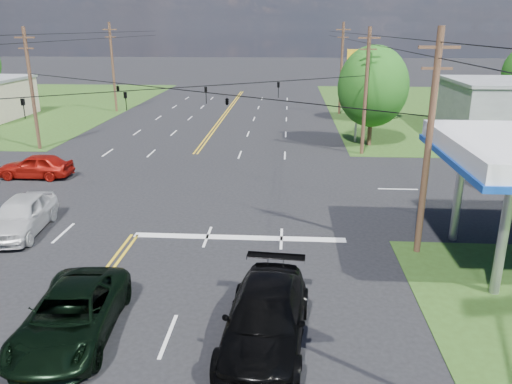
# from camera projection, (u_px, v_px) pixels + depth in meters

# --- Properties ---
(ground) EXTENTS (280.00, 280.00, 0.00)m
(ground) POSITION_uv_depth(u_px,v_px,m) (172.00, 185.00, 31.38)
(ground) COLOR black
(ground) RESTS_ON ground
(stop_bar) EXTENTS (10.00, 0.50, 0.02)m
(stop_bar) POSITION_uv_depth(u_px,v_px,m) (239.00, 238.00, 23.49)
(stop_bar) COLOR silver
(stop_bar) RESTS_ON ground
(pole_se) EXTENTS (1.60, 0.28, 9.50)m
(pole_se) POSITION_uv_depth(u_px,v_px,m) (429.00, 143.00, 20.51)
(pole_se) COLOR #3F2A1A
(pole_se) RESTS_ON ground
(pole_nw) EXTENTS (1.60, 0.28, 9.50)m
(pole_nw) POSITION_uv_depth(u_px,v_px,m) (32.00, 88.00, 39.17)
(pole_nw) COLOR #3F2A1A
(pole_nw) RESTS_ON ground
(pole_ne) EXTENTS (1.60, 0.28, 9.50)m
(pole_ne) POSITION_uv_depth(u_px,v_px,m) (366.00, 90.00, 37.56)
(pole_ne) COLOR #3F2A1A
(pole_ne) RESTS_ON ground
(pole_left_far) EXTENTS (1.60, 0.28, 10.00)m
(pole_left_far) POSITION_uv_depth(u_px,v_px,m) (113.00, 66.00, 57.09)
(pole_left_far) COLOR #3F2A1A
(pole_left_far) RESTS_ON ground
(pole_right_far) EXTENTS (1.60, 0.28, 10.00)m
(pole_right_far) POSITION_uv_depth(u_px,v_px,m) (341.00, 68.00, 55.48)
(pole_right_far) COLOR #3F2A1A
(pole_right_far) RESTS_ON ground
(span_wire_signals) EXTENTS (26.00, 18.00, 1.13)m
(span_wire_signals) POSITION_uv_depth(u_px,v_px,m) (167.00, 88.00, 29.50)
(span_wire_signals) COLOR black
(span_wire_signals) RESTS_ON ground
(power_lines) EXTENTS (26.04, 100.00, 0.64)m
(power_lines) POSITION_uv_depth(u_px,v_px,m) (156.00, 44.00, 26.79)
(power_lines) COLOR black
(power_lines) RESTS_ON ground
(tree_right_a) EXTENTS (5.70, 5.70, 8.18)m
(tree_right_a) POSITION_uv_depth(u_px,v_px,m) (373.00, 87.00, 40.36)
(tree_right_a) COLOR #3F2A1A
(tree_right_a) RESTS_ON ground
(tree_right_b) EXTENTS (4.94, 4.94, 7.09)m
(tree_right_b) POSITION_uv_depth(u_px,v_px,m) (379.00, 80.00, 51.77)
(tree_right_b) COLOR #3F2A1A
(tree_right_b) RESTS_ON ground
(pickup_dkgreen) EXTENTS (3.07, 5.93, 1.60)m
(pickup_dkgreen) POSITION_uv_depth(u_px,v_px,m) (71.00, 315.00, 15.72)
(pickup_dkgreen) COLOR black
(pickup_dkgreen) RESTS_ON ground
(suv_black) EXTENTS (2.97, 6.29, 1.77)m
(suv_black) POSITION_uv_depth(u_px,v_px,m) (266.00, 318.00, 15.39)
(suv_black) COLOR black
(suv_black) RESTS_ON ground
(pickup_white) EXTENTS (2.62, 5.40, 1.77)m
(pickup_white) POSITION_uv_depth(u_px,v_px,m) (21.00, 215.00, 23.86)
(pickup_white) COLOR silver
(pickup_white) RESTS_ON ground
(sedan_red) EXTENTS (4.68, 1.89, 1.59)m
(sedan_red) POSITION_uv_depth(u_px,v_px,m) (36.00, 166.00, 32.65)
(sedan_red) COLOR #9D120B
(sedan_red) RESTS_ON ground
(polesign_ne) EXTENTS (2.16, 0.48, 7.79)m
(polesign_ne) POSITION_uv_depth(u_px,v_px,m) (359.00, 71.00, 41.17)
(polesign_ne) COLOR #A5A5AA
(polesign_ne) RESTS_ON ground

